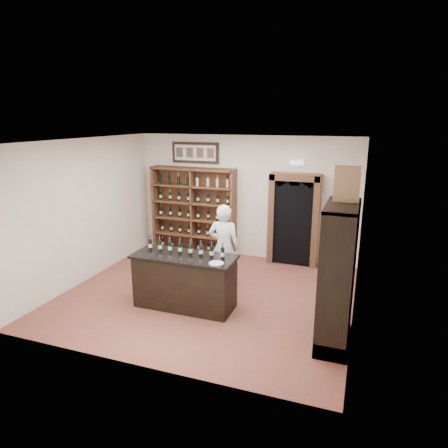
{
  "coord_description": "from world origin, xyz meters",
  "views": [
    {
      "loc": [
        2.77,
        -6.74,
        3.41
      ],
      "look_at": [
        0.24,
        0.3,
        1.4
      ],
      "focal_mm": 32.0,
      "sensor_mm": 36.0,
      "label": 1
    }
  ],
  "objects": [
    {
      "name": "framed_picture",
      "position": [
        -1.3,
        2.47,
        2.55
      ],
      "size": [
        1.25,
        0.04,
        0.52
      ],
      "primitive_type": "cube",
      "color": "black",
      "rests_on": "wall_back"
    },
    {
      "name": "wall_back",
      "position": [
        0.0,
        2.5,
        1.5
      ],
      "size": [
        5.5,
        0.04,
        3.0
      ],
      "primitive_type": "cube",
      "color": "silver",
      "rests_on": "ground"
    },
    {
      "name": "ceiling",
      "position": [
        0.0,
        0.0,
        3.0
      ],
      "size": [
        5.5,
        5.5,
        0.0
      ],
      "primitive_type": "plane",
      "rotation": [
        3.14,
        0.0,
        0.0
      ],
      "color": "white",
      "rests_on": "wall_back"
    },
    {
      "name": "counter_bottle_3",
      "position": [
        -0.3,
        -0.55,
        1.11
      ],
      "size": [
        0.07,
        0.07,
        0.3
      ],
      "color": "black",
      "rests_on": "tasting_counter"
    },
    {
      "name": "plate",
      "position": [
        0.5,
        -0.81,
        1.01
      ],
      "size": [
        0.25,
        0.25,
        0.02
      ],
      "primitive_type": "cylinder",
      "color": "beige",
      "rests_on": "tasting_counter"
    },
    {
      "name": "counter_bottle_5",
      "position": [
        0.11,
        -0.55,
        1.11
      ],
      "size": [
        0.07,
        0.07,
        0.3
      ],
      "color": "black",
      "rests_on": "tasting_counter"
    },
    {
      "name": "counter_bottle_1",
      "position": [
        -0.71,
        -0.55,
        1.11
      ],
      "size": [
        0.07,
        0.07,
        0.3
      ],
      "color": "black",
      "rests_on": "tasting_counter"
    },
    {
      "name": "counter_bottle_6",
      "position": [
        0.31,
        -0.55,
        1.11
      ],
      "size": [
        0.07,
        0.07,
        0.3
      ],
      "color": "black",
      "rests_on": "tasting_counter"
    },
    {
      "name": "counter_bottle_0",
      "position": [
        -0.92,
        -0.55,
        1.11
      ],
      "size": [
        0.07,
        0.07,
        0.3
      ],
      "color": "black",
      "rests_on": "tasting_counter"
    },
    {
      "name": "wine_shelf",
      "position": [
        -1.3,
        2.33,
        1.1
      ],
      "size": [
        2.2,
        0.38,
        2.2
      ],
      "color": "brown",
      "rests_on": "ground"
    },
    {
      "name": "emergency_light",
      "position": [
        1.25,
        2.42,
        2.4
      ],
      "size": [
        0.3,
        0.1,
        0.1
      ],
      "primitive_type": "cube",
      "color": "white",
      "rests_on": "wall_back"
    },
    {
      "name": "wall_right",
      "position": [
        2.75,
        0.0,
        1.5
      ],
      "size": [
        0.04,
        5.0,
        3.0
      ],
      "primitive_type": "cube",
      "color": "silver",
      "rests_on": "ground"
    },
    {
      "name": "floor",
      "position": [
        0.0,
        0.0,
        0.0
      ],
      "size": [
        5.5,
        5.5,
        0.0
      ],
      "primitive_type": "plane",
      "color": "brown",
      "rests_on": "ground"
    },
    {
      "name": "counter_bottle_7",
      "position": [
        0.52,
        -0.55,
        1.11
      ],
      "size": [
        0.07,
        0.07,
        0.3
      ],
      "color": "black",
      "rests_on": "tasting_counter"
    },
    {
      "name": "tasting_counter",
      "position": [
        -0.2,
        -0.6,
        0.49
      ],
      "size": [
        1.88,
        0.78,
        1.0
      ],
      "color": "black",
      "rests_on": "ground"
    },
    {
      "name": "shopkeeper",
      "position": [
        0.19,
        0.42,
        0.88
      ],
      "size": [
        0.66,
        0.45,
        1.76
      ],
      "primitive_type": "imported",
      "rotation": [
        0.0,
        0.0,
        3.18
      ],
      "color": "white",
      "rests_on": "ground"
    },
    {
      "name": "wine_crate",
      "position": [
        2.51,
        -0.69,
        2.46
      ],
      "size": [
        0.38,
        0.17,
        0.52
      ],
      "primitive_type": "cube",
      "rotation": [
        0.0,
        0.0,
        0.05
      ],
      "color": "tan",
      "rests_on": "side_cabinet"
    },
    {
      "name": "counter_bottle_2",
      "position": [
        -0.51,
        -0.55,
        1.11
      ],
      "size": [
        0.07,
        0.07,
        0.3
      ],
      "color": "black",
      "rests_on": "tasting_counter"
    },
    {
      "name": "counter_bottle_4",
      "position": [
        -0.1,
        -0.55,
        1.11
      ],
      "size": [
        0.07,
        0.07,
        0.3
      ],
      "color": "black",
      "rests_on": "tasting_counter"
    },
    {
      "name": "arched_doorway",
      "position": [
        1.25,
        2.33,
        1.14
      ],
      "size": [
        1.17,
        0.35,
        2.17
      ],
      "color": "black",
      "rests_on": "ground"
    },
    {
      "name": "wall_left",
      "position": [
        -2.75,
        0.0,
        1.5
      ],
      "size": [
        0.04,
        5.0,
        3.0
      ],
      "primitive_type": "cube",
      "color": "silver",
      "rests_on": "ground"
    },
    {
      "name": "side_cabinet",
      "position": [
        2.52,
        -0.9,
        0.75
      ],
      "size": [
        0.48,
        1.2,
        2.2
      ],
      "color": "black",
      "rests_on": "ground"
    }
  ]
}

